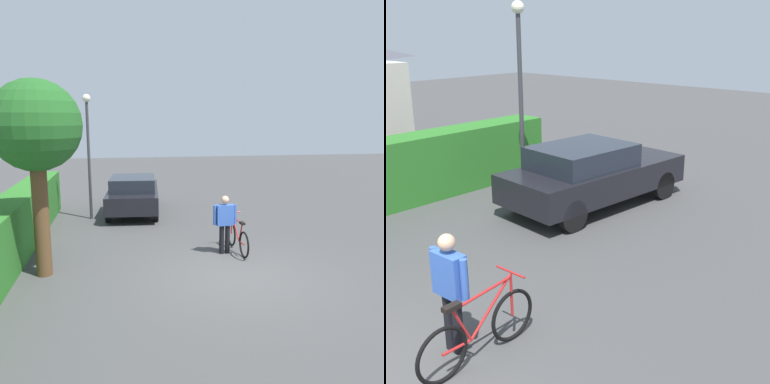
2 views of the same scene
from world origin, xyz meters
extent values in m
plane|color=#424242|center=(0.00, 0.00, 0.00)|extent=(60.00, 60.00, 0.00)
cube|color=black|center=(7.00, 2.09, 0.64)|extent=(4.45, 2.15, 0.63)
cube|color=#1E232D|center=(6.59, 2.12, 1.20)|extent=(2.21, 1.77, 0.49)
cylinder|color=black|center=(8.52, 2.81, 0.33)|extent=(0.67, 0.23, 0.66)
cylinder|color=black|center=(8.40, 1.16, 0.33)|extent=(0.67, 0.23, 0.66)
cylinder|color=black|center=(5.59, 3.03, 0.33)|extent=(0.67, 0.23, 0.66)
cylinder|color=black|center=(5.47, 1.38, 0.33)|extent=(0.67, 0.23, 0.66)
torus|color=black|center=(2.24, -0.50, 0.35)|extent=(0.70, 0.08, 0.70)
torus|color=black|center=(1.15, -0.54, 0.35)|extent=(0.70, 0.08, 0.70)
cylinder|color=#B21E1E|center=(1.90, -0.51, 0.64)|extent=(0.70, 0.06, 0.63)
cylinder|color=#B21E1E|center=(1.45, -0.53, 0.59)|extent=(0.27, 0.05, 0.54)
cylinder|color=#B21E1E|center=(1.76, -0.52, 0.87)|extent=(0.86, 0.07, 0.10)
cylinder|color=#B21E1E|center=(1.36, -0.53, 0.34)|extent=(0.42, 0.05, 0.05)
cylinder|color=#B21E1E|center=(2.24, -0.50, 0.64)|extent=(0.04, 0.04, 0.59)
cube|color=black|center=(1.33, -0.53, 0.88)|extent=(0.22, 0.11, 0.06)
cylinder|color=#B21E1E|center=(2.24, -0.50, 0.97)|extent=(0.05, 0.50, 0.03)
cylinder|color=black|center=(1.59, -0.05, 0.39)|extent=(0.13, 0.13, 0.78)
cylinder|color=black|center=(1.60, -0.21, 0.39)|extent=(0.13, 0.13, 0.78)
cube|color=#3359B2|center=(1.60, -0.13, 1.06)|extent=(0.23, 0.47, 0.55)
sphere|color=tan|center=(1.60, -0.13, 1.47)|extent=(0.21, 0.21, 0.21)
cylinder|color=#3359B2|center=(1.58, 0.15, 1.07)|extent=(0.09, 0.09, 0.53)
cylinder|color=#3359B2|center=(1.61, -0.41, 1.07)|extent=(0.09, 0.09, 0.53)
cylinder|color=#38383D|center=(6.26, 3.65, 2.08)|extent=(0.10, 0.10, 4.16)
sphere|color=#F2EDCC|center=(6.26, 3.65, 4.28)|extent=(0.28, 0.28, 0.28)
cylinder|color=brown|center=(0.79, 4.38, 1.42)|extent=(0.36, 0.36, 2.83)
sphere|color=#225C22|center=(0.79, 4.38, 3.44)|extent=(2.03, 2.03, 2.03)
camera|label=1|loc=(-8.83, 2.60, 3.59)|focal=38.78mm
camera|label=2|loc=(-1.49, -4.93, 3.88)|focal=47.58mm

